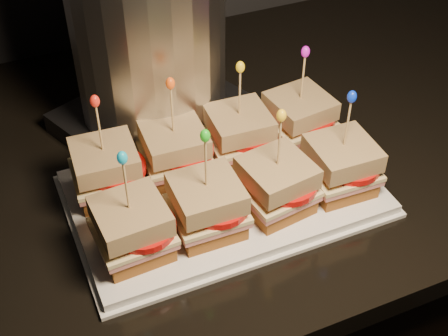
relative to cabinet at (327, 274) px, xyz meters
name	(u,v)px	position (x,y,z in m)	size (l,w,h in m)	color
cabinet	(327,274)	(0.00, 0.00, 0.00)	(2.27, 0.69, 0.83)	black
granite_slab	(355,109)	(0.00, 0.00, 0.43)	(2.31, 0.73, 0.04)	black
platter	(224,193)	(-0.30, -0.13, 0.46)	(0.41, 0.25, 0.02)	white
platter_rim	(224,196)	(-0.30, -0.13, 0.45)	(0.42, 0.26, 0.01)	white
sandwich_0_bread_bot	(109,185)	(-0.44, -0.07, 0.48)	(0.08, 0.08, 0.02)	brown
sandwich_0_ham	(107,176)	(-0.44, -0.07, 0.49)	(0.09, 0.08, 0.01)	#B95F59
sandwich_0_cheese	(107,172)	(-0.44, -0.07, 0.50)	(0.09, 0.09, 0.01)	beige
sandwich_0_tomato	(116,169)	(-0.43, -0.08, 0.51)	(0.08, 0.08, 0.01)	red
sandwich_0_bread_top	(104,158)	(-0.44, -0.07, 0.53)	(0.08, 0.08, 0.03)	brown
sandwich_0_pick	(100,131)	(-0.44, -0.07, 0.57)	(0.00, 0.00, 0.09)	tan
sandwich_0_frill	(95,101)	(-0.44, -0.07, 0.62)	(0.01, 0.01, 0.02)	red
sandwich_1_bread_bot	(176,166)	(-0.35, -0.07, 0.48)	(0.08, 0.08, 0.02)	brown
sandwich_1_ham	(175,158)	(-0.35, -0.07, 0.49)	(0.09, 0.08, 0.01)	#B95F59
sandwich_1_cheese	(175,154)	(-0.35, -0.07, 0.50)	(0.09, 0.09, 0.01)	beige
sandwich_1_tomato	(185,150)	(-0.33, -0.08, 0.51)	(0.08, 0.08, 0.01)	red
sandwich_1_bread_top	(174,139)	(-0.35, -0.07, 0.53)	(0.08, 0.08, 0.03)	brown
sandwich_1_pick	(172,113)	(-0.35, -0.07, 0.57)	(0.00, 0.00, 0.09)	tan
sandwich_1_frill	(170,83)	(-0.35, -0.07, 0.62)	(0.01, 0.01, 0.02)	#F25211
sandwich_2_bread_bot	(239,149)	(-0.25, -0.07, 0.48)	(0.08, 0.08, 0.02)	brown
sandwich_2_ham	(239,140)	(-0.25, -0.07, 0.49)	(0.09, 0.08, 0.01)	#B95F59
sandwich_2_cheese	(239,137)	(-0.25, -0.07, 0.50)	(0.09, 0.09, 0.01)	beige
sandwich_2_tomato	(249,133)	(-0.24, -0.08, 0.51)	(0.08, 0.08, 0.01)	red
sandwich_2_bread_top	(239,122)	(-0.25, -0.07, 0.53)	(0.08, 0.08, 0.03)	brown
sandwich_2_pick	(240,96)	(-0.25, -0.07, 0.57)	(0.00, 0.00, 0.09)	tan
sandwich_2_frill	(240,67)	(-0.25, -0.07, 0.62)	(0.01, 0.01, 0.02)	yellow
sandwich_3_bread_bot	(298,132)	(-0.15, -0.07, 0.48)	(0.08, 0.08, 0.02)	brown
sandwich_3_ham	(298,124)	(-0.15, -0.07, 0.49)	(0.09, 0.08, 0.01)	#B95F59
sandwich_3_cheese	(299,120)	(-0.15, -0.07, 0.50)	(0.09, 0.09, 0.01)	beige
sandwich_3_tomato	(308,117)	(-0.14, -0.08, 0.51)	(0.08, 0.08, 0.01)	red
sandwich_3_bread_top	(300,106)	(-0.15, -0.07, 0.53)	(0.08, 0.08, 0.03)	brown
sandwich_3_pick	(303,80)	(-0.15, -0.07, 0.57)	(0.00, 0.00, 0.09)	tan
sandwich_3_frill	(306,52)	(-0.15, -0.07, 0.62)	(0.01, 0.01, 0.02)	#CD14D1
sandwich_4_bread_bot	(134,244)	(-0.44, -0.18, 0.48)	(0.08, 0.08, 0.02)	brown
sandwich_4_ham	(133,235)	(-0.44, -0.18, 0.49)	(0.09, 0.08, 0.01)	#B95F59
sandwich_4_cheese	(133,231)	(-0.44, -0.18, 0.50)	(0.09, 0.09, 0.01)	beige
sandwich_4_tomato	(143,227)	(-0.43, -0.19, 0.51)	(0.08, 0.08, 0.01)	red
sandwich_4_bread_top	(130,216)	(-0.44, -0.18, 0.53)	(0.08, 0.08, 0.03)	brown
sandwich_4_pick	(127,188)	(-0.44, -0.18, 0.57)	(0.00, 0.00, 0.09)	tan
sandwich_4_frill	(122,158)	(-0.44, -0.18, 0.62)	(0.01, 0.01, 0.02)	#1298B4
sandwich_5_bread_bot	(207,221)	(-0.35, -0.18, 0.48)	(0.08, 0.08, 0.02)	brown
sandwich_5_ham	(207,212)	(-0.35, -0.18, 0.49)	(0.09, 0.08, 0.01)	#B95F59
sandwich_5_cheese	(207,208)	(-0.35, -0.18, 0.50)	(0.09, 0.09, 0.01)	beige
sandwich_5_tomato	(218,205)	(-0.33, -0.19, 0.51)	(0.08, 0.08, 0.01)	red
sandwich_5_bread_top	(207,193)	(-0.35, -0.18, 0.53)	(0.08, 0.08, 0.03)	brown
sandwich_5_pick	(206,166)	(-0.35, -0.18, 0.57)	(0.00, 0.00, 0.09)	tan
sandwich_5_frill	(205,136)	(-0.35, -0.18, 0.62)	(0.01, 0.01, 0.02)	green
sandwich_6_bread_bot	(275,200)	(-0.25, -0.18, 0.48)	(0.08, 0.08, 0.02)	brown
sandwich_6_ham	(276,191)	(-0.25, -0.18, 0.49)	(0.09, 0.08, 0.01)	#B95F59
sandwich_6_cheese	(276,187)	(-0.25, -0.18, 0.50)	(0.09, 0.09, 0.01)	beige
sandwich_6_tomato	(287,184)	(-0.24, -0.19, 0.51)	(0.08, 0.08, 0.01)	red
sandwich_6_bread_top	(277,172)	(-0.25, -0.18, 0.53)	(0.08, 0.08, 0.03)	brown
sandwich_6_pick	(279,145)	(-0.25, -0.18, 0.57)	(0.00, 0.00, 0.09)	tan
sandwich_6_frill	(281,115)	(-0.25, -0.18, 0.62)	(0.01, 0.01, 0.02)	yellow
sandwich_7_bread_bot	(338,180)	(-0.15, -0.18, 0.48)	(0.08, 0.08, 0.02)	brown
sandwich_7_ham	(340,172)	(-0.15, -0.18, 0.49)	(0.09, 0.08, 0.01)	#B95F59
sandwich_7_cheese	(340,168)	(-0.15, -0.18, 0.50)	(0.09, 0.09, 0.01)	beige
sandwich_7_tomato	(351,164)	(-0.14, -0.19, 0.51)	(0.08, 0.08, 0.01)	red
sandwich_7_bread_top	(343,153)	(-0.15, -0.18, 0.53)	(0.08, 0.08, 0.03)	brown
sandwich_7_pick	(347,126)	(-0.15, -0.18, 0.57)	(0.00, 0.00, 0.09)	tan
sandwich_7_frill	(352,97)	(-0.15, -0.18, 0.62)	(0.01, 0.01, 0.02)	#0A2ED1
appliance_base	(156,116)	(-0.33, 0.07, 0.47)	(0.26, 0.22, 0.03)	#262628
appliance_body	(148,25)	(-0.33, 0.07, 0.63)	(0.22, 0.22, 0.29)	silver
appliance	(148,28)	(-0.33, 0.07, 0.62)	(0.26, 0.22, 0.34)	silver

